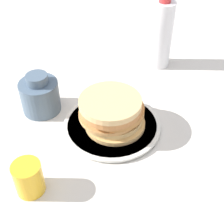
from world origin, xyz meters
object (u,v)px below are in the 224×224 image
object	(u,v)px
plate	(112,125)
cream_jug	(40,95)
pancake_stack	(112,111)
water_bottle_near	(161,35)
juice_glass	(29,178)

from	to	relation	value
plate	cream_jug	distance (m)	0.22
plate	cream_jug	xyz separation A→B (m)	(-0.11, -0.19, 0.04)
plate	cream_jug	world-z (taller)	cream_jug
pancake_stack	water_bottle_near	xyz separation A→B (m)	(-0.29, 0.21, 0.06)
juice_glass	water_bottle_near	bearing A→B (deg)	137.41
cream_jug	juice_glass	bearing A→B (deg)	-4.78
water_bottle_near	juice_glass	bearing A→B (deg)	-42.59
plate	juice_glass	size ratio (longest dim) A/B	3.28
plate	pancake_stack	size ratio (longest dim) A/B	1.50
water_bottle_near	cream_jug	bearing A→B (deg)	-65.57
juice_glass	cream_jug	world-z (taller)	cream_jug
pancake_stack	juice_glass	distance (m)	0.27
plate	cream_jug	bearing A→B (deg)	-119.69
cream_jug	plate	bearing A→B (deg)	60.31
pancake_stack	juice_glass	size ratio (longest dim) A/B	2.19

